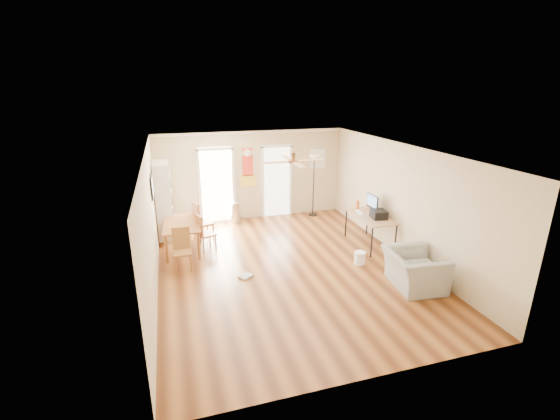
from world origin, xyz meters
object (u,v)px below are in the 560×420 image
object	(u,v)px
torchiere_lamp	(314,186)
bookshelf	(164,200)
dining_chair_right_b	(206,232)
computer_desk	(369,230)
dining_chair_right_a	(203,221)
wastebasket_b	(403,267)
dining_table	(183,237)
dining_chair_near	(182,250)
trash_can	(235,212)
armchair	(414,270)
printer	(379,214)
wastebasket_a	(360,258)

from	to	relation	value
torchiere_lamp	bookshelf	bearing A→B (deg)	-173.72
dining_chair_right_b	computer_desk	bearing A→B (deg)	-120.65
dining_chair_right_a	wastebasket_b	xyz separation A→B (m)	(3.88, -3.11, -0.37)
dining_table	dining_chair_near	bearing A→B (deg)	-93.11
dining_chair_right_a	torchiere_lamp	distance (m)	3.59
trash_can	armchair	distance (m)	5.43
bookshelf	dining_chair_right_b	size ratio (longest dim) A/B	2.16
dining_chair_near	armchair	size ratio (longest dim) A/B	0.83
dining_chair_right_b	printer	xyz separation A→B (m)	(4.05, -1.03, 0.40)
dining_table	wastebasket_a	xyz separation A→B (m)	(3.76, -1.90, -0.21)
dining_table	computer_desk	distance (m)	4.60
dining_chair_right_a	wastebasket_a	world-z (taller)	dining_chair_right_a
printer	armchair	size ratio (longest dim) A/B	0.35
trash_can	wastebasket_a	size ratio (longest dim) A/B	2.12
trash_can	torchiere_lamp	world-z (taller)	torchiere_lamp
bookshelf	armchair	size ratio (longest dim) A/B	1.77
dining_table	dining_chair_right_b	xyz separation A→B (m)	(0.55, -0.15, 0.11)
dining_chair_right_b	trash_can	world-z (taller)	dining_chair_right_b
armchair	printer	bearing A→B (deg)	-2.15
dining_chair_near	dining_chair_right_b	bearing A→B (deg)	57.71
computer_desk	wastebasket_b	distance (m)	1.61
dining_chair_right_a	wastebasket_a	size ratio (longest dim) A/B	3.55
dining_chair_right_a	trash_can	world-z (taller)	dining_chair_right_a
dining_chair_near	wastebasket_a	distance (m)	3.92
printer	wastebasket_b	bearing A→B (deg)	-88.35
dining_chair_right_b	wastebasket_a	distance (m)	3.67
dining_table	computer_desk	size ratio (longest dim) A/B	0.98
dining_chair_right_a	computer_desk	xyz separation A→B (m)	(3.94, -1.51, -0.13)
bookshelf	wastebasket_b	distance (m)	6.09
torchiere_lamp	wastebasket_b	bearing A→B (deg)	-83.66
trash_can	wastebasket_b	bearing A→B (deg)	-55.52
dining_chair_near	armchair	bearing A→B (deg)	-24.05
wastebasket_b	armchair	distance (m)	0.59
trash_can	wastebasket_a	distance (m)	4.12
wastebasket_a	dining_chair_right_a	bearing A→B (deg)	142.90
wastebasket_a	dining_chair_right_b	bearing A→B (deg)	151.38
dining_chair_right_b	dining_chair_near	bearing A→B (deg)	128.09
trash_can	armchair	size ratio (longest dim) A/B	0.54
dining_chair_right_a	dining_chair_near	xyz separation A→B (m)	(-0.61, -1.60, -0.04)
dining_chair_near	trash_can	bearing A→B (deg)	59.55
wastebasket_b	bookshelf	bearing A→B (deg)	142.85
dining_chair_right_a	torchiere_lamp	xyz separation A→B (m)	(3.42, 1.02, 0.43)
trash_can	wastebasket_a	bearing A→B (deg)	-57.83
dining_table	printer	world-z (taller)	printer
dining_chair_near	bookshelf	bearing A→B (deg)	99.50
wastebasket_b	armchair	bearing A→B (deg)	-103.45
dining_chair_right_b	dining_chair_near	xyz separation A→B (m)	(-0.61, -0.93, 0.00)
trash_can	wastebasket_b	xyz separation A→B (m)	(2.86, -4.16, -0.16)
bookshelf	printer	bearing A→B (deg)	-35.29
printer	wastebasket_b	world-z (taller)	printer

